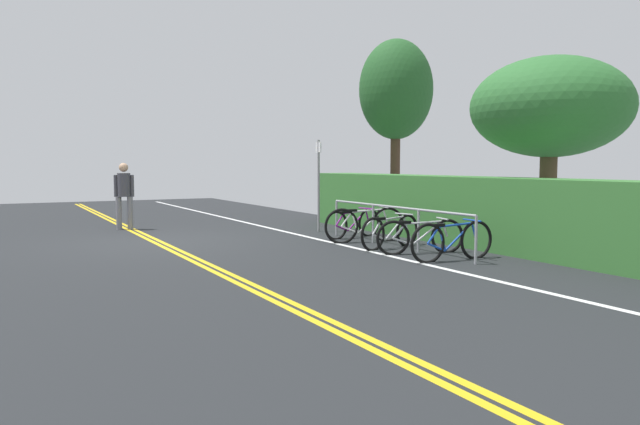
{
  "coord_description": "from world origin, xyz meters",
  "views": [
    {
      "loc": [
        12.97,
        -3.01,
        1.67
      ],
      "look_at": [
        3.24,
        2.26,
        0.77
      ],
      "focal_mm": 33.8,
      "sensor_mm": 36.0,
      "label": 1
    }
  ],
  "objects": [
    {
      "name": "bicycle_1",
      "position": [
        2.22,
        3.9,
        0.37
      ],
      "size": [
        0.48,
        1.81,
        0.78
      ],
      "color": "black",
      "rests_on": "ground_plane"
    },
    {
      "name": "pedestrian",
      "position": [
        -2.75,
        -0.13,
        0.97
      ],
      "size": [
        0.32,
        0.47,
        1.68
      ],
      "color": "slate",
      "rests_on": "ground_plane"
    },
    {
      "name": "tree_near_left",
      "position": [
        -1.27,
        7.17,
        3.74
      ],
      "size": [
        2.1,
        2.1,
        5.19
      ],
      "color": "#473323",
      "rests_on": "ground_plane"
    },
    {
      "name": "hedge_backdrop",
      "position": [
        4.7,
        5.61,
        0.7
      ],
      "size": [
        13.62,
        1.03,
        1.4
      ],
      "primitive_type": "cube",
      "color": "#387533",
      "rests_on": "ground_plane"
    },
    {
      "name": "bicycle_2",
      "position": [
        3.22,
        3.86,
        0.32
      ],
      "size": [
        0.57,
        1.67,
        0.69
      ],
      "color": "black",
      "rests_on": "ground_plane"
    },
    {
      "name": "tree_mid",
      "position": [
        4.35,
        6.97,
        2.79
      ],
      "size": [
        3.19,
        3.19,
        3.83
      ],
      "color": "brown",
      "rests_on": "ground_plane"
    },
    {
      "name": "centre_line_yellow_inner",
      "position": [
        0.0,
        -0.08,
        0.0
      ],
      "size": [
        27.38,
        0.1,
        0.0
      ],
      "primitive_type": "cube",
      "color": "gold",
      "rests_on": "ground_plane"
    },
    {
      "name": "bicycle_4",
      "position": [
        5.01,
        3.9,
        0.34
      ],
      "size": [
        0.46,
        1.75,
        0.72
      ],
      "color": "black",
      "rests_on": "ground_plane"
    },
    {
      "name": "sign_post_near",
      "position": [
        0.01,
        3.97,
        1.35
      ],
      "size": [
        0.36,
        0.1,
        2.24
      ],
      "color": "gray",
      "rests_on": "ground_plane"
    },
    {
      "name": "bicycle_3",
      "position": [
        4.11,
        3.91,
        0.32
      ],
      "size": [
        0.57,
        1.71,
        0.68
      ],
      "color": "black",
      "rests_on": "ground_plane"
    },
    {
      "name": "centre_line_yellow_outer",
      "position": [
        0.0,
        0.08,
        0.0
      ],
      "size": [
        27.38,
        0.1,
        0.0
      ],
      "primitive_type": "cube",
      "color": "gold",
      "rests_on": "ground_plane"
    },
    {
      "name": "ground_plane",
      "position": [
        0.0,
        0.0,
        -0.03
      ],
      "size": [
        30.42,
        12.51,
        0.05
      ],
      "primitive_type": "cube",
      "color": "#232628"
    },
    {
      "name": "bicycle_0",
      "position": [
        1.45,
        4.08,
        0.32
      ],
      "size": [
        0.5,
        1.65,
        0.68
      ],
      "color": "black",
      "rests_on": "ground_plane"
    },
    {
      "name": "bike_lane_stripe_white",
      "position": [
        0.0,
        3.23,
        0.0
      ],
      "size": [
        27.38,
        0.12,
        0.0
      ],
      "primitive_type": "cube",
      "color": "white",
      "rests_on": "ground_plane"
    },
    {
      "name": "bike_rack",
      "position": [
        3.2,
        3.97,
        0.61
      ],
      "size": [
        4.67,
        0.05,
        0.83
      ],
      "color": "#9EA0A5",
      "rests_on": "ground_plane"
    }
  ]
}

